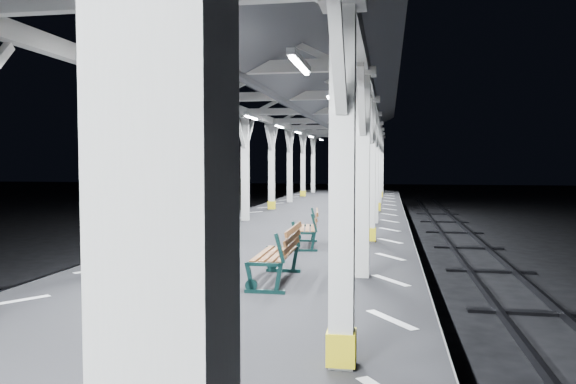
# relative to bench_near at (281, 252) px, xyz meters

# --- Properties ---
(ground) EXTENTS (120.00, 120.00, 0.00)m
(ground) POSITION_rel_bench_near_xyz_m (-0.79, 2.62, -1.46)
(ground) COLOR black
(ground) RESTS_ON ground
(platform) EXTENTS (6.00, 50.00, 1.00)m
(platform) POSITION_rel_bench_near_xyz_m (-0.79, 2.62, -0.96)
(platform) COLOR black
(platform) RESTS_ON ground
(hazard_stripes_left) EXTENTS (1.00, 48.00, 0.01)m
(hazard_stripes_left) POSITION_rel_bench_near_xyz_m (-3.24, 2.62, -0.46)
(hazard_stripes_left) COLOR silver
(hazard_stripes_left) RESTS_ON platform
(hazard_stripes_right) EXTENTS (1.00, 48.00, 0.01)m
(hazard_stripes_right) POSITION_rel_bench_near_xyz_m (1.66, 2.62, -0.46)
(hazard_stripes_right) COLOR silver
(hazard_stripes_right) RESTS_ON platform
(track_left) EXTENTS (2.20, 60.00, 0.16)m
(track_left) POSITION_rel_bench_near_xyz_m (-5.79, 2.62, -1.38)
(track_left) COLOR #2D2D33
(track_left) RESTS_ON ground
(track_right) EXTENTS (2.20, 60.00, 0.16)m
(track_right) POSITION_rel_bench_near_xyz_m (4.21, 2.62, -1.38)
(track_right) COLOR #2D2D33
(track_right) RESTS_ON ground
(canopy) EXTENTS (5.40, 49.00, 4.65)m
(canopy) POSITION_rel_bench_near_xyz_m (-0.79, 2.60, 3.09)
(canopy) COLOR silver
(canopy) RESTS_ON platform
(bench_near) EXTENTS (0.63, 1.62, 0.87)m
(bench_near) POSITION_rel_bench_near_xyz_m (0.00, 0.00, 0.00)
(bench_near) COLOR #0E2B29
(bench_near) RESTS_ON platform
(bench_mid) EXTENTS (0.74, 1.53, 0.80)m
(bench_mid) POSITION_rel_bench_near_xyz_m (-0.08, 3.67, -0.04)
(bench_mid) COLOR #0E2B29
(bench_mid) RESTS_ON platform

